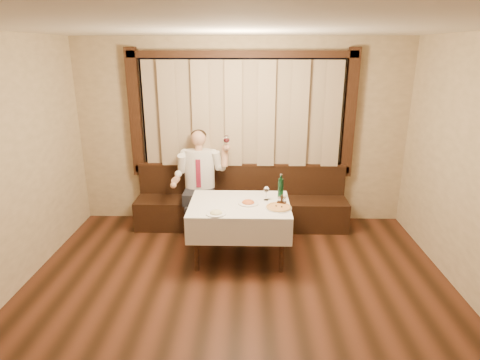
{
  "coord_description": "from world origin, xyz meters",
  "views": [
    {
      "loc": [
        0.13,
        -3.04,
        2.61
      ],
      "look_at": [
        0.0,
        1.9,
        1.0
      ],
      "focal_mm": 30.0,
      "sensor_mm": 36.0,
      "label": 1
    }
  ],
  "objects_px": {
    "pizza": "(279,207)",
    "pasta_cream": "(216,212)",
    "banquette": "(241,206)",
    "seated_man": "(199,173)",
    "dining_table": "(240,211)",
    "pasta_red": "(248,201)",
    "cruet_caddy": "(282,201)",
    "green_bottle": "(281,188)"
  },
  "relations": [
    {
      "from": "pasta_red",
      "to": "seated_man",
      "type": "xyz_separation_m",
      "value": [
        -0.73,
        0.95,
        0.07
      ]
    },
    {
      "from": "pizza",
      "to": "seated_man",
      "type": "xyz_separation_m",
      "value": [
        -1.11,
        1.1,
        0.09
      ]
    },
    {
      "from": "pizza",
      "to": "pasta_cream",
      "type": "xyz_separation_m",
      "value": [
        -0.75,
        -0.2,
        0.02
      ]
    },
    {
      "from": "cruet_caddy",
      "to": "seated_man",
      "type": "bearing_deg",
      "value": 158.12
    },
    {
      "from": "pasta_cream",
      "to": "seated_man",
      "type": "distance_m",
      "value": 1.35
    },
    {
      "from": "pasta_cream",
      "to": "banquette",
      "type": "bearing_deg",
      "value": 79.02
    },
    {
      "from": "dining_table",
      "to": "seated_man",
      "type": "bearing_deg",
      "value": 123.76
    },
    {
      "from": "banquette",
      "to": "seated_man",
      "type": "distance_m",
      "value": 0.84
    },
    {
      "from": "pasta_cream",
      "to": "seated_man",
      "type": "height_order",
      "value": "seated_man"
    },
    {
      "from": "banquette",
      "to": "pasta_cream",
      "type": "relative_size",
      "value": 13.25
    },
    {
      "from": "pasta_cream",
      "to": "green_bottle",
      "type": "xyz_separation_m",
      "value": [
        0.8,
        0.56,
        0.11
      ]
    },
    {
      "from": "cruet_caddy",
      "to": "seated_man",
      "type": "xyz_separation_m",
      "value": [
        -1.15,
        0.96,
        0.06
      ]
    },
    {
      "from": "dining_table",
      "to": "cruet_caddy",
      "type": "height_order",
      "value": "cruet_caddy"
    },
    {
      "from": "banquette",
      "to": "green_bottle",
      "type": "bearing_deg",
      "value": -57.42
    },
    {
      "from": "pasta_red",
      "to": "seated_man",
      "type": "distance_m",
      "value": 1.2
    },
    {
      "from": "pasta_cream",
      "to": "green_bottle",
      "type": "relative_size",
      "value": 0.73
    },
    {
      "from": "pasta_cream",
      "to": "cruet_caddy",
      "type": "relative_size",
      "value": 1.96
    },
    {
      "from": "pasta_red",
      "to": "pasta_cream",
      "type": "height_order",
      "value": "pasta_red"
    },
    {
      "from": "banquette",
      "to": "pizza",
      "type": "bearing_deg",
      "value": -67.85
    },
    {
      "from": "dining_table",
      "to": "pasta_cream",
      "type": "distance_m",
      "value": 0.47
    },
    {
      "from": "banquette",
      "to": "dining_table",
      "type": "relative_size",
      "value": 2.52
    },
    {
      "from": "seated_man",
      "to": "cruet_caddy",
      "type": "bearing_deg",
      "value": -39.78
    },
    {
      "from": "dining_table",
      "to": "cruet_caddy",
      "type": "xyz_separation_m",
      "value": [
        0.53,
        -0.03,
        0.15
      ]
    },
    {
      "from": "banquette",
      "to": "pasta_red",
      "type": "relative_size",
      "value": 12.44
    },
    {
      "from": "pizza",
      "to": "pasta_cream",
      "type": "distance_m",
      "value": 0.78
    },
    {
      "from": "pasta_red",
      "to": "pasta_cream",
      "type": "bearing_deg",
      "value": -137.6
    },
    {
      "from": "pasta_red",
      "to": "pasta_cream",
      "type": "xyz_separation_m",
      "value": [
        -0.38,
        -0.34,
        -0.0
      ]
    },
    {
      "from": "dining_table",
      "to": "pasta_cream",
      "type": "xyz_separation_m",
      "value": [
        -0.27,
        -0.36,
        0.14
      ]
    },
    {
      "from": "banquette",
      "to": "dining_table",
      "type": "distance_m",
      "value": 1.08
    },
    {
      "from": "dining_table",
      "to": "pasta_red",
      "type": "xyz_separation_m",
      "value": [
        0.11,
        -0.02,
        0.14
      ]
    },
    {
      "from": "pasta_red",
      "to": "cruet_caddy",
      "type": "bearing_deg",
      "value": -1.22
    },
    {
      "from": "cruet_caddy",
      "to": "banquette",
      "type": "bearing_deg",
      "value": 134.66
    },
    {
      "from": "dining_table",
      "to": "pasta_red",
      "type": "relative_size",
      "value": 4.94
    },
    {
      "from": "green_bottle",
      "to": "seated_man",
      "type": "bearing_deg",
      "value": 147.38
    },
    {
      "from": "pasta_red",
      "to": "seated_man",
      "type": "bearing_deg",
      "value": 127.57
    },
    {
      "from": "dining_table",
      "to": "pizza",
      "type": "distance_m",
      "value": 0.52
    },
    {
      "from": "pasta_red",
      "to": "dining_table",
      "type": "bearing_deg",
      "value": 170.18
    },
    {
      "from": "cruet_caddy",
      "to": "seated_man",
      "type": "distance_m",
      "value": 1.5
    },
    {
      "from": "seated_man",
      "to": "banquette",
      "type": "bearing_deg",
      "value": 8.33
    },
    {
      "from": "pasta_red",
      "to": "cruet_caddy",
      "type": "distance_m",
      "value": 0.42
    },
    {
      "from": "green_bottle",
      "to": "cruet_caddy",
      "type": "distance_m",
      "value": 0.24
    },
    {
      "from": "pasta_red",
      "to": "seated_man",
      "type": "height_order",
      "value": "seated_man"
    }
  ]
}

